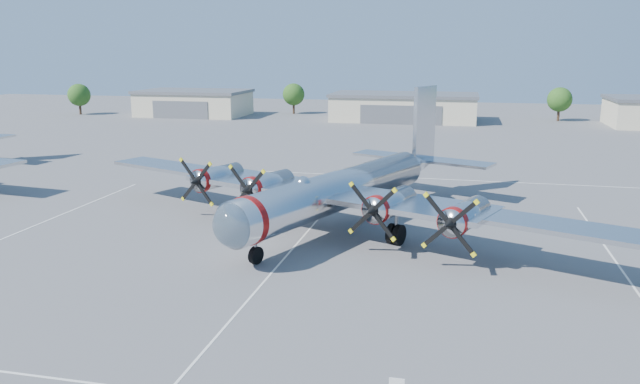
% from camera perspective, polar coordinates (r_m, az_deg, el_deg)
% --- Properties ---
extents(ground, '(260.00, 260.00, 0.00)m').
position_cam_1_polar(ground, '(47.01, -1.79, -4.37)').
color(ground, '#535355').
rests_on(ground, ground).
extents(parking_lines, '(60.00, 50.08, 0.01)m').
position_cam_1_polar(parking_lines, '(45.40, -2.35, -5.01)').
color(parking_lines, silver).
rests_on(parking_lines, ground).
extents(hangar_west, '(22.60, 14.60, 5.40)m').
position_cam_1_polar(hangar_west, '(137.94, -11.44, 8.01)').
color(hangar_west, beige).
rests_on(hangar_west, ground).
extents(hangar_center, '(28.60, 14.60, 5.40)m').
position_cam_1_polar(hangar_center, '(126.39, 7.70, 7.72)').
color(hangar_center, beige).
rests_on(hangar_center, ground).
extents(tree_far_west, '(4.80, 4.80, 6.64)m').
position_cam_1_polar(tree_far_west, '(146.50, -21.17, 8.27)').
color(tree_far_west, '#382619').
rests_on(tree_far_west, ground).
extents(tree_west, '(4.80, 4.80, 6.64)m').
position_cam_1_polar(tree_west, '(138.63, -2.43, 8.90)').
color(tree_west, '#382619').
rests_on(tree_west, ground).
extents(tree_east, '(4.80, 4.80, 6.64)m').
position_cam_1_polar(tree_east, '(133.07, 21.06, 7.89)').
color(tree_east, '#382619').
rests_on(tree_east, ground).
extents(main_bomber_b29, '(56.44, 48.12, 10.55)m').
position_cam_1_polar(main_bomber_b29, '(50.67, 2.42, -3.09)').
color(main_bomber_b29, silver).
rests_on(main_bomber_b29, ground).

